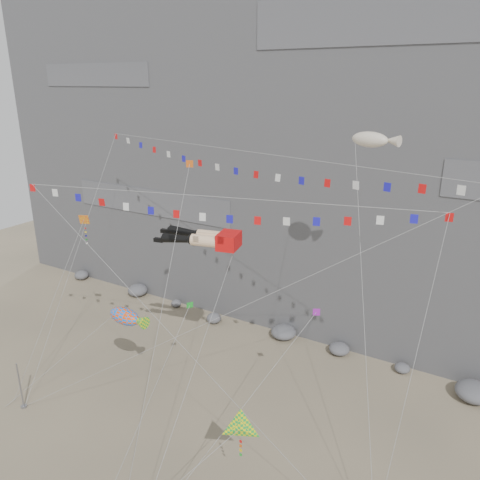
{
  "coord_description": "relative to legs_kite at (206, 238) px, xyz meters",
  "views": [
    {
      "loc": [
        17.74,
        -22.2,
        25.35
      ],
      "look_at": [
        -0.56,
        9.0,
        13.01
      ],
      "focal_mm": 35.0,
      "sensor_mm": 36.0,
      "label": 1
    }
  ],
  "objects": [
    {
      "name": "delta_kite",
      "position": [
        7.93,
        -8.31,
        -8.22
      ],
      "size": [
        6.49,
        6.87,
        9.72
      ],
      "color": "#F7ED0C",
      "rests_on": "ground"
    },
    {
      "name": "ground",
      "position": [
        1.69,
        -5.74,
        -13.91
      ],
      "size": [
        120.0,
        120.0,
        0.0
      ],
      "primitive_type": "plane",
      "color": "gray",
      "rests_on": "ground"
    },
    {
      "name": "flag_banner_upper",
      "position": [
        1.46,
        3.55,
        6.28
      ],
      "size": [
        35.65,
        17.3,
        27.45
      ],
      "color": "red",
      "rests_on": "ground"
    },
    {
      "name": "anchor_pole_left",
      "position": [
        -11.97,
        -9.45,
        -11.83
      ],
      "size": [
        0.12,
        0.12,
        4.14
      ],
      "primitive_type": "cylinder",
      "color": "gray",
      "rests_on": "ground"
    },
    {
      "name": "small_kite_b",
      "position": [
        9.3,
        -0.69,
        -3.81
      ],
      "size": [
        5.86,
        12.59,
        16.6
      ],
      "color": "purple",
      "rests_on": "ground"
    },
    {
      "name": "small_kite_a",
      "position": [
        -1.63,
        0.3,
        5.13
      ],
      "size": [
        3.04,
        11.83,
        22.47
      ],
      "color": "#D55411",
      "rests_on": "ground"
    },
    {
      "name": "legs_kite",
      "position": [
        0.0,
        0.0,
        0.0
      ],
      "size": [
        8.79,
        16.45,
        20.77
      ],
      "rotation": [
        0.0,
        0.0,
        0.22
      ],
      "color": "red",
      "rests_on": "ground"
    },
    {
      "name": "talus_boulders",
      "position": [
        1.69,
        11.26,
        -13.31
      ],
      "size": [
        60.0,
        3.0,
        1.2
      ],
      "primitive_type": null,
      "color": "slate",
      "rests_on": "ground"
    },
    {
      "name": "small_kite_c",
      "position": [
        0.15,
        -2.71,
        -4.72
      ],
      "size": [
        1.65,
        11.9,
        14.65
      ],
      "color": "green",
      "rests_on": "ground"
    },
    {
      "name": "blimp_windsock",
      "position": [
        10.62,
        4.75,
        7.56
      ],
      "size": [
        7.59,
        12.78,
        25.09
      ],
      "color": "beige",
      "rests_on": "ground"
    },
    {
      "name": "fish_windsock",
      "position": [
        -5.73,
        -3.52,
        -6.62
      ],
      "size": [
        9.69,
        7.52,
        12.44
      ],
      "color": "#FF4E0D",
      "rests_on": "ground"
    },
    {
      "name": "harlequin_kite",
      "position": [
        -11.28,
        -1.82,
        0.22
      ],
      "size": [
        2.98,
        8.56,
        16.2
      ],
      "color": "red",
      "rests_on": "ground"
    },
    {
      "name": "flag_banner_lower",
      "position": [
        2.71,
        -2.62,
        4.12
      ],
      "size": [
        28.03,
        8.43,
        22.85
      ],
      "color": "red",
      "rests_on": "ground"
    },
    {
      "name": "cliff",
      "position": [
        1.69,
        26.26,
        11.09
      ],
      "size": [
        80.0,
        28.0,
        50.0
      ],
      "primitive_type": "cube",
      "color": "slate",
      "rests_on": "ground"
    }
  ]
}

